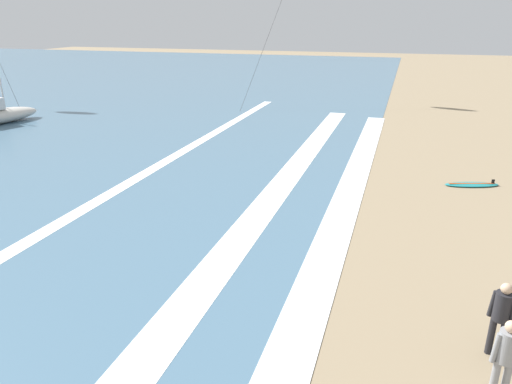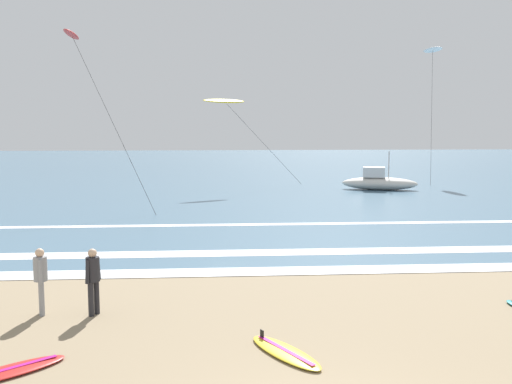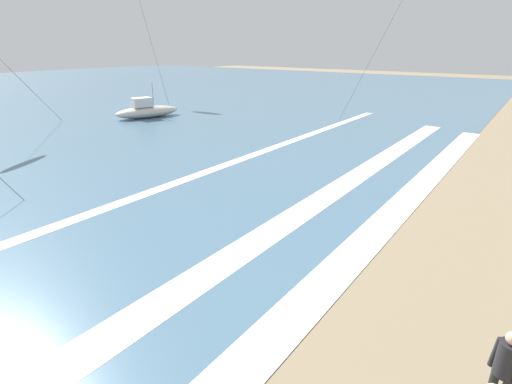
{
  "view_description": "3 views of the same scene",
  "coord_description": "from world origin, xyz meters",
  "px_view_note": "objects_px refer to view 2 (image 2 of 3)",
  "views": [
    {
      "loc": [
        -12.99,
        8.58,
        6.2
      ],
      "look_at": [
        -1.37,
        12.2,
        1.71
      ],
      "focal_mm": 33.37,
      "sensor_mm": 36.0,
      "label": 1
    },
    {
      "loc": [
        -1.46,
        -7.09,
        4.46
      ],
      "look_at": [
        -0.08,
        12.68,
        2.19
      ],
      "focal_mm": 40.57,
      "sensor_mm": 36.0,
      "label": 2
    },
    {
      "loc": [
        -10.22,
        6.8,
        5.51
      ],
      "look_at": [
        -2.65,
        12.34,
        1.93
      ],
      "focal_mm": 27.15,
      "sensor_mm": 36.0,
      "label": 3
    }
  ],
  "objects_px": {
    "surfer_foreground_main": "(93,275)",
    "kite_red_mid_center": "(72,35)",
    "surfer_right_near": "(41,275)",
    "surfboard_left_pile": "(285,352)",
    "kite_white_high_left": "(433,50)",
    "kite_yellow_high_right": "(224,101)",
    "surfboard_foreground_flat": "(8,371)",
    "offshore_boat": "(379,182)"
  },
  "relations": [
    {
      "from": "surfer_foreground_main",
      "to": "kite_red_mid_center",
      "type": "xyz_separation_m",
      "value": [
        -4.87,
        19.33,
        8.41
      ]
    },
    {
      "from": "surfer_right_near",
      "to": "surfboard_left_pile",
      "type": "relative_size",
      "value": 0.75
    },
    {
      "from": "kite_white_high_left",
      "to": "kite_yellow_high_right",
      "type": "xyz_separation_m",
      "value": [
        -17.45,
        -7.71,
        -4.55
      ]
    },
    {
      "from": "surfboard_left_pile",
      "to": "kite_yellow_high_right",
      "type": "height_order",
      "value": "kite_yellow_high_right"
    },
    {
      "from": "surfboard_left_pile",
      "to": "kite_yellow_high_right",
      "type": "relative_size",
      "value": 0.28
    },
    {
      "from": "kite_red_mid_center",
      "to": "kite_yellow_high_right",
      "type": "bearing_deg",
      "value": 41.05
    },
    {
      "from": "kite_red_mid_center",
      "to": "surfer_foreground_main",
      "type": "bearing_deg",
      "value": -75.86
    },
    {
      "from": "surfboard_foreground_flat",
      "to": "offshore_boat",
      "type": "relative_size",
      "value": 0.37
    },
    {
      "from": "kite_yellow_high_right",
      "to": "offshore_boat",
      "type": "xyz_separation_m",
      "value": [
        10.76,
        -0.63,
        -5.59
      ]
    },
    {
      "from": "surfer_foreground_main",
      "to": "surfboard_left_pile",
      "type": "xyz_separation_m",
      "value": [
        4.24,
        -2.69,
        -0.91
      ]
    },
    {
      "from": "surfboard_foreground_flat",
      "to": "kite_yellow_high_right",
      "type": "bearing_deg",
      "value": 81.61
    },
    {
      "from": "surfer_foreground_main",
      "to": "kite_red_mid_center",
      "type": "bearing_deg",
      "value": 104.14
    },
    {
      "from": "kite_red_mid_center",
      "to": "kite_white_high_left",
      "type": "bearing_deg",
      "value": 30.17
    },
    {
      "from": "surfer_right_near",
      "to": "kite_yellow_high_right",
      "type": "height_order",
      "value": "kite_yellow_high_right"
    },
    {
      "from": "kite_yellow_high_right",
      "to": "offshore_boat",
      "type": "distance_m",
      "value": 12.14
    },
    {
      "from": "surfboard_left_pile",
      "to": "surfer_foreground_main",
      "type": "bearing_deg",
      "value": 147.6
    },
    {
      "from": "kite_white_high_left",
      "to": "kite_red_mid_center",
      "type": "height_order",
      "value": "kite_white_high_left"
    },
    {
      "from": "surfboard_left_pile",
      "to": "surfboard_foreground_flat",
      "type": "height_order",
      "value": "same"
    },
    {
      "from": "surfboard_foreground_flat",
      "to": "kite_red_mid_center",
      "type": "relative_size",
      "value": 0.21
    },
    {
      "from": "kite_white_high_left",
      "to": "offshore_boat",
      "type": "bearing_deg",
      "value": -128.73
    },
    {
      "from": "kite_white_high_left",
      "to": "kite_yellow_high_right",
      "type": "height_order",
      "value": "kite_white_high_left"
    },
    {
      "from": "surfer_foreground_main",
      "to": "kite_white_high_left",
      "type": "xyz_separation_m",
      "value": [
        20.98,
        34.36,
        9.74
      ]
    },
    {
      "from": "surfer_right_near",
      "to": "kite_red_mid_center",
      "type": "height_order",
      "value": "kite_red_mid_center"
    },
    {
      "from": "surfboard_left_pile",
      "to": "kite_yellow_high_right",
      "type": "distance_m",
      "value": 29.98
    },
    {
      "from": "surfboard_foreground_flat",
      "to": "kite_red_mid_center",
      "type": "xyz_separation_m",
      "value": [
        -4.0,
        22.56,
        9.33
      ]
    },
    {
      "from": "surfboard_left_pile",
      "to": "kite_red_mid_center",
      "type": "height_order",
      "value": "kite_red_mid_center"
    },
    {
      "from": "surfer_foreground_main",
      "to": "kite_yellow_high_right",
      "type": "bearing_deg",
      "value": 82.44
    },
    {
      "from": "surfer_foreground_main",
      "to": "surfboard_foreground_flat",
      "type": "xyz_separation_m",
      "value": [
        -0.87,
        -3.22,
        -0.91
      ]
    },
    {
      "from": "surfboard_left_pile",
      "to": "surfboard_foreground_flat",
      "type": "relative_size",
      "value": 1.05
    },
    {
      "from": "surfboard_left_pile",
      "to": "offshore_boat",
      "type": "relative_size",
      "value": 0.39
    },
    {
      "from": "surfboard_foreground_flat",
      "to": "kite_yellow_high_right",
      "type": "xyz_separation_m",
      "value": [
        4.41,
        29.88,
        6.09
      ]
    },
    {
      "from": "offshore_boat",
      "to": "kite_red_mid_center",
      "type": "bearing_deg",
      "value": -160.75
    },
    {
      "from": "surfer_right_near",
      "to": "surfboard_left_pile",
      "type": "distance_m",
      "value": 6.22
    },
    {
      "from": "surfboard_foreground_flat",
      "to": "kite_white_high_left",
      "type": "xyz_separation_m",
      "value": [
        21.85,
        37.59,
        10.65
      ]
    },
    {
      "from": "surfboard_foreground_flat",
      "to": "surfer_right_near",
      "type": "bearing_deg",
      "value": 96.38
    },
    {
      "from": "surfboard_left_pile",
      "to": "kite_white_high_left",
      "type": "relative_size",
      "value": 0.19
    },
    {
      "from": "kite_red_mid_center",
      "to": "surfboard_left_pile",
      "type": "bearing_deg",
      "value": -67.53
    },
    {
      "from": "surfer_foreground_main",
      "to": "surfboard_left_pile",
      "type": "bearing_deg",
      "value": -32.4
    },
    {
      "from": "surfer_right_near",
      "to": "surfer_foreground_main",
      "type": "bearing_deg",
      "value": -5.61
    },
    {
      "from": "surfer_foreground_main",
      "to": "offshore_boat",
      "type": "xyz_separation_m",
      "value": [
        14.3,
        26.03,
        -0.4
      ]
    },
    {
      "from": "surfer_foreground_main",
      "to": "offshore_boat",
      "type": "distance_m",
      "value": 29.7
    },
    {
      "from": "kite_red_mid_center",
      "to": "offshore_boat",
      "type": "relative_size",
      "value": 1.76
    }
  ]
}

